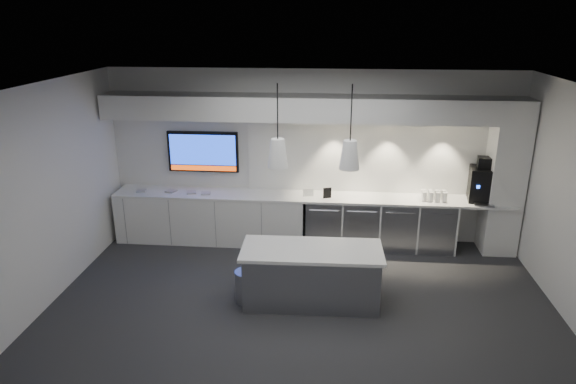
# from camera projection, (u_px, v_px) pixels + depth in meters

# --- Properties ---
(floor) EXTENTS (7.00, 7.00, 0.00)m
(floor) POSITION_uv_depth(u_px,v_px,m) (301.00, 310.00, 7.04)
(floor) COLOR #2D2D2F
(floor) RESTS_ON ground
(ceiling) EXTENTS (7.00, 7.00, 0.00)m
(ceiling) POSITION_uv_depth(u_px,v_px,m) (303.00, 89.00, 6.06)
(ceiling) COLOR black
(ceiling) RESTS_ON wall_back
(wall_back) EXTENTS (7.00, 0.00, 7.00)m
(wall_back) POSITION_uv_depth(u_px,v_px,m) (311.00, 157.00, 8.91)
(wall_back) COLOR white
(wall_back) RESTS_ON floor
(wall_front) EXTENTS (7.00, 0.00, 7.00)m
(wall_front) POSITION_uv_depth(u_px,v_px,m) (282.00, 315.00, 4.20)
(wall_front) COLOR white
(wall_front) RESTS_ON floor
(wall_left) EXTENTS (0.00, 7.00, 7.00)m
(wall_left) POSITION_uv_depth(u_px,v_px,m) (41.00, 199.00, 6.85)
(wall_left) COLOR white
(wall_left) RESTS_ON floor
(back_counter) EXTENTS (6.80, 0.65, 0.04)m
(back_counter) POSITION_uv_depth(u_px,v_px,m) (310.00, 197.00, 8.80)
(back_counter) COLOR white
(back_counter) RESTS_ON left_base_cabinets
(left_base_cabinets) EXTENTS (3.30, 0.63, 0.86)m
(left_base_cabinets) POSITION_uv_depth(u_px,v_px,m) (211.00, 218.00, 9.10)
(left_base_cabinets) COLOR white
(left_base_cabinets) RESTS_ON floor
(fridge_unit_a) EXTENTS (0.60, 0.61, 0.85)m
(fridge_unit_a) POSITION_uv_depth(u_px,v_px,m) (324.00, 222.00, 8.93)
(fridge_unit_a) COLOR #95979D
(fridge_unit_a) RESTS_ON floor
(fridge_unit_b) EXTENTS (0.60, 0.61, 0.85)m
(fridge_unit_b) POSITION_uv_depth(u_px,v_px,m) (360.00, 223.00, 8.87)
(fridge_unit_b) COLOR #95979D
(fridge_unit_b) RESTS_ON floor
(fridge_unit_c) EXTENTS (0.60, 0.61, 0.85)m
(fridge_unit_c) POSITION_uv_depth(u_px,v_px,m) (397.00, 224.00, 8.82)
(fridge_unit_c) COLOR #95979D
(fridge_unit_c) RESTS_ON floor
(fridge_unit_d) EXTENTS (0.60, 0.61, 0.85)m
(fridge_unit_d) POSITION_uv_depth(u_px,v_px,m) (434.00, 226.00, 8.76)
(fridge_unit_d) COLOR #95979D
(fridge_unit_d) RESTS_ON floor
(backsplash) EXTENTS (4.60, 0.03, 1.30)m
(backsplash) POSITION_uv_depth(u_px,v_px,m) (381.00, 156.00, 8.77)
(backsplash) COLOR white
(backsplash) RESTS_ON wall_back
(soffit) EXTENTS (6.90, 0.60, 0.40)m
(soffit) POSITION_uv_depth(u_px,v_px,m) (311.00, 108.00, 8.33)
(soffit) COLOR white
(soffit) RESTS_ON wall_back
(column) EXTENTS (0.55, 0.55, 2.60)m
(column) POSITION_uv_depth(u_px,v_px,m) (505.00, 178.00, 8.41)
(column) COLOR white
(column) RESTS_ON floor
(wall_tv) EXTENTS (1.25, 0.07, 0.72)m
(wall_tv) POSITION_uv_depth(u_px,v_px,m) (203.00, 152.00, 9.00)
(wall_tv) COLOR black
(wall_tv) RESTS_ON wall_back
(island) EXTENTS (1.95, 0.87, 0.82)m
(island) POSITION_uv_depth(u_px,v_px,m) (311.00, 275.00, 7.11)
(island) COLOR #95979D
(island) RESTS_ON floor
(bin) EXTENTS (0.39, 0.39, 0.46)m
(bin) POSITION_uv_depth(u_px,v_px,m) (247.00, 286.00, 7.19)
(bin) COLOR #95979D
(bin) RESTS_ON floor
(coffee_machine) EXTENTS (0.47, 0.63, 0.74)m
(coffee_machine) POSITION_uv_depth(u_px,v_px,m) (482.00, 183.00, 8.47)
(coffee_machine) COLOR black
(coffee_machine) RESTS_ON back_counter
(sign_black) EXTENTS (0.14, 0.06, 0.18)m
(sign_black) POSITION_uv_depth(u_px,v_px,m) (327.00, 193.00, 8.65)
(sign_black) COLOR black
(sign_black) RESTS_ON back_counter
(sign_white) EXTENTS (0.18, 0.07, 0.14)m
(sign_white) POSITION_uv_depth(u_px,v_px,m) (308.00, 192.00, 8.74)
(sign_white) COLOR white
(sign_white) RESTS_ON back_counter
(cup_cluster) EXTENTS (0.41, 0.19, 0.16)m
(cup_cluster) POSITION_uv_depth(u_px,v_px,m) (434.00, 196.00, 8.53)
(cup_cluster) COLOR white
(cup_cluster) RESTS_ON back_counter
(tray_a) EXTENTS (0.18, 0.18, 0.02)m
(tray_a) POSITION_uv_depth(u_px,v_px,m) (142.00, 191.00, 9.00)
(tray_a) COLOR #B0B0B0
(tray_a) RESTS_ON back_counter
(tray_b) EXTENTS (0.20, 0.20, 0.02)m
(tray_b) POSITION_uv_depth(u_px,v_px,m) (171.00, 191.00, 8.98)
(tray_b) COLOR #B0B0B0
(tray_b) RESTS_ON back_counter
(tray_c) EXTENTS (0.20, 0.20, 0.02)m
(tray_c) POSITION_uv_depth(u_px,v_px,m) (191.00, 192.00, 8.92)
(tray_c) COLOR #B0B0B0
(tray_c) RESTS_ON back_counter
(tray_d) EXTENTS (0.19, 0.19, 0.02)m
(tray_d) POSITION_uv_depth(u_px,v_px,m) (206.00, 193.00, 8.88)
(tray_d) COLOR #B0B0B0
(tray_d) RESTS_ON back_counter
(pendant_left) EXTENTS (0.26, 0.26, 1.07)m
(pendant_left) POSITION_uv_depth(u_px,v_px,m) (278.00, 153.00, 6.58)
(pendant_left) COLOR white
(pendant_left) RESTS_ON ceiling
(pendant_right) EXTENTS (0.26, 0.26, 1.07)m
(pendant_right) POSITION_uv_depth(u_px,v_px,m) (350.00, 155.00, 6.50)
(pendant_right) COLOR white
(pendant_right) RESTS_ON ceiling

